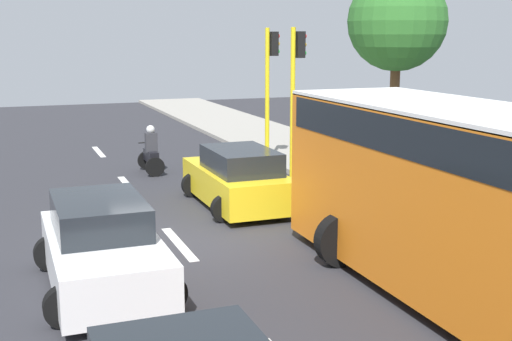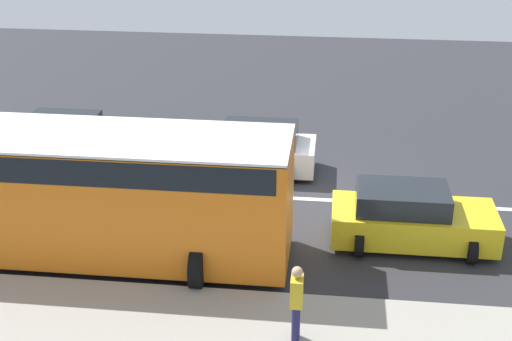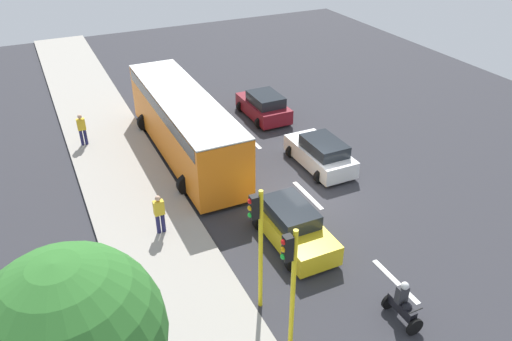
{
  "view_description": "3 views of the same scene",
  "coord_description": "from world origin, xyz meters",
  "px_view_note": "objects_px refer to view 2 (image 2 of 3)",
  "views": [
    {
      "loc": [
        -3.27,
        -13.17,
        4.3
      ],
      "look_at": [
        1.77,
        0.14,
        1.42
      ],
      "focal_mm": 47.32,
      "sensor_mm": 36.0,
      "label": 1
    },
    {
      "loc": [
        18.04,
        0.5,
        8.95
      ],
      "look_at": [
        1.69,
        -1.41,
        1.59
      ],
      "focal_mm": 49.29,
      "sensor_mm": 36.0,
      "label": 2
    },
    {
      "loc": [
        9.97,
        15.59,
        12.23
      ],
      "look_at": [
        2.21,
        -0.69,
        1.47
      ],
      "focal_mm": 34.95,
      "sensor_mm": 36.0,
      "label": 3
    }
  ],
  "objects_px": {
    "car_yellow_cab": "(410,218)",
    "car_white": "(252,149)",
    "pedestrian_by_tree": "(296,302)",
    "city_bus": "(59,185)",
    "car_maroon": "(57,140)"
  },
  "relations": [
    {
      "from": "city_bus",
      "to": "car_yellow_cab",
      "type": "bearing_deg",
      "value": 99.72
    },
    {
      "from": "car_white",
      "to": "pedestrian_by_tree",
      "type": "xyz_separation_m",
      "value": [
        8.45,
        1.9,
        0.35
      ]
    },
    {
      "from": "car_yellow_cab",
      "to": "car_white",
      "type": "relative_size",
      "value": 1.01
    },
    {
      "from": "car_white",
      "to": "pedestrian_by_tree",
      "type": "height_order",
      "value": "pedestrian_by_tree"
    },
    {
      "from": "car_maroon",
      "to": "city_bus",
      "type": "distance_m",
      "value": 6.07
    },
    {
      "from": "car_yellow_cab",
      "to": "city_bus",
      "type": "xyz_separation_m",
      "value": [
        1.44,
        -8.43,
        1.14
      ]
    },
    {
      "from": "city_bus",
      "to": "pedestrian_by_tree",
      "type": "bearing_deg",
      "value": 62.85
    },
    {
      "from": "car_maroon",
      "to": "pedestrian_by_tree",
      "type": "bearing_deg",
      "value": 43.85
    },
    {
      "from": "car_maroon",
      "to": "car_white",
      "type": "distance_m",
      "value": 6.27
    },
    {
      "from": "car_yellow_cab",
      "to": "car_white",
      "type": "height_order",
      "value": "same"
    },
    {
      "from": "car_maroon",
      "to": "car_white",
      "type": "height_order",
      "value": "same"
    },
    {
      "from": "car_maroon",
      "to": "pedestrian_by_tree",
      "type": "relative_size",
      "value": 2.27
    },
    {
      "from": "car_maroon",
      "to": "city_bus",
      "type": "bearing_deg",
      "value": 22.83
    },
    {
      "from": "city_bus",
      "to": "pedestrian_by_tree",
      "type": "xyz_separation_m",
      "value": [
        3.0,
        5.85,
        -0.79
      ]
    },
    {
      "from": "city_bus",
      "to": "pedestrian_by_tree",
      "type": "relative_size",
      "value": 6.51
    }
  ]
}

